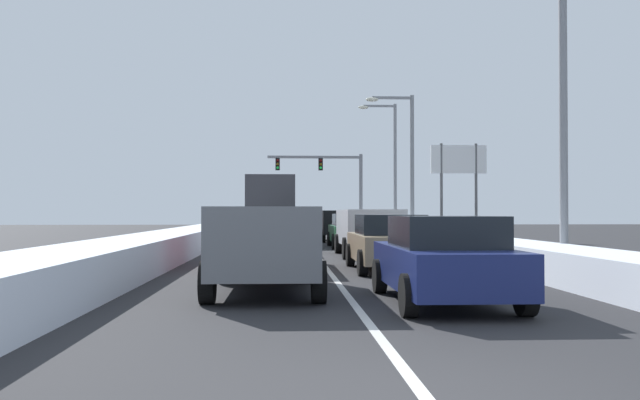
# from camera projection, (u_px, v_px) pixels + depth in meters

# --- Properties ---
(ground_plane) EXTENTS (124.97, 124.97, 0.00)m
(ground_plane) POSITION_uv_depth(u_px,v_px,m) (317.00, 255.00, 24.78)
(ground_plane) COLOR #28282B
(lane_stripe_between_right_lane_and_center_lane) EXTENTS (0.14, 52.87, 0.01)m
(lane_stripe_between_right_lane_and_center_lane) POSITION_uv_depth(u_px,v_px,m) (311.00, 248.00, 29.58)
(lane_stripe_between_right_lane_and_center_lane) COLOR silver
(lane_stripe_between_right_lane_and_center_lane) RESTS_ON ground
(snow_bank_right_shoulder) EXTENTS (1.80, 52.87, 0.75)m
(snow_bank_right_shoulder) POSITION_uv_depth(u_px,v_px,m) (432.00, 240.00, 29.86)
(snow_bank_right_shoulder) COLOR silver
(snow_bank_right_shoulder) RESTS_ON ground
(snow_bank_left_shoulder) EXTENTS (2.05, 52.87, 0.86)m
(snow_bank_left_shoulder) POSITION_uv_depth(u_px,v_px,m) (189.00, 239.00, 29.30)
(snow_bank_left_shoulder) COLOR silver
(snow_bank_left_shoulder) RESTS_ON ground
(sedan_navy_right_lane_nearest) EXTENTS (2.00, 4.50, 1.51)m
(sedan_navy_right_lane_nearest) POSITION_uv_depth(u_px,v_px,m) (444.00, 259.00, 11.72)
(sedan_navy_right_lane_nearest) COLOR navy
(sedan_navy_right_lane_nearest) RESTS_ON ground
(sedan_tan_right_lane_second) EXTENTS (2.00, 4.50, 1.51)m
(sedan_tan_right_lane_second) POSITION_uv_depth(u_px,v_px,m) (389.00, 242.00, 18.29)
(sedan_tan_right_lane_second) COLOR #937F60
(sedan_tan_right_lane_second) RESTS_ON ground
(suv_silver_right_lane_third) EXTENTS (2.16, 4.90, 1.67)m
(suv_silver_right_lane_third) POSITION_uv_depth(u_px,v_px,m) (369.00, 228.00, 24.42)
(suv_silver_right_lane_third) COLOR #B7BABF
(suv_silver_right_lane_third) RESTS_ON ground
(sedan_green_right_lane_fourth) EXTENTS (2.00, 4.50, 1.51)m
(sedan_green_right_lane_fourth) POSITION_uv_depth(u_px,v_px,m) (352.00, 230.00, 30.28)
(sedan_green_right_lane_fourth) COLOR #1E5633
(sedan_green_right_lane_fourth) RESTS_ON ground
(suv_black_right_lane_fifth) EXTENTS (2.16, 4.90, 1.67)m
(suv_black_right_lane_fifth) POSITION_uv_depth(u_px,v_px,m) (339.00, 223.00, 36.99)
(suv_black_right_lane_fifth) COLOR black
(suv_black_right_lane_fifth) RESTS_ON ground
(suv_gray_center_lane_nearest) EXTENTS (2.16, 4.90, 1.67)m
(suv_gray_center_lane_nearest) POSITION_uv_depth(u_px,v_px,m) (266.00, 241.00, 13.37)
(suv_gray_center_lane_nearest) COLOR slate
(suv_gray_center_lane_nearest) RESTS_ON ground
(suv_maroon_center_lane_second) EXTENTS (2.16, 4.90, 1.67)m
(suv_maroon_center_lane_second) POSITION_uv_depth(u_px,v_px,m) (263.00, 232.00, 19.68)
(suv_maroon_center_lane_second) COLOR maroon
(suv_maroon_center_lane_second) RESTS_ON ground
(suv_white_center_lane_third) EXTENTS (2.16, 4.90, 1.67)m
(suv_white_center_lane_third) POSITION_uv_depth(u_px,v_px,m) (266.00, 226.00, 27.06)
(suv_white_center_lane_third) COLOR silver
(suv_white_center_lane_third) RESTS_ON ground
(box_truck_center_lane_fourth) EXTENTS (2.53, 7.20, 3.36)m
(box_truck_center_lane_fourth) POSITION_uv_depth(u_px,v_px,m) (271.00, 206.00, 35.10)
(box_truck_center_lane_fourth) COLOR #38383D
(box_truck_center_lane_fourth) RESTS_ON ground
(sedan_red_center_lane_fifth) EXTENTS (2.00, 4.50, 1.51)m
(sedan_red_center_lane_fifth) POSITION_uv_depth(u_px,v_px,m) (274.00, 225.00, 43.67)
(sedan_red_center_lane_fifth) COLOR maroon
(sedan_red_center_lane_fifth) RESTS_ON ground
(traffic_light_gantry) EXTENTS (7.54, 0.47, 6.20)m
(traffic_light_gantry) POSITION_uv_depth(u_px,v_px,m) (332.00, 175.00, 53.78)
(traffic_light_gantry) COLOR slate
(traffic_light_gantry) RESTS_ON ground
(street_lamp_right_near) EXTENTS (2.66, 0.36, 9.09)m
(street_lamp_right_near) POSITION_uv_depth(u_px,v_px,m) (551.00, 69.00, 17.99)
(street_lamp_right_near) COLOR gray
(street_lamp_right_near) RESTS_ON ground
(street_lamp_right_mid) EXTENTS (2.66, 0.36, 8.00)m
(street_lamp_right_mid) POSITION_uv_depth(u_px,v_px,m) (405.00, 153.00, 37.15)
(street_lamp_right_mid) COLOR gray
(street_lamp_right_mid) RESTS_ON ground
(street_lamp_right_far) EXTENTS (2.66, 0.36, 9.06)m
(street_lamp_right_far) POSITION_uv_depth(u_px,v_px,m) (390.00, 157.00, 46.80)
(street_lamp_right_far) COLOR gray
(street_lamp_right_far) RESTS_ON ground
(roadside_sign_right) EXTENTS (3.20, 0.16, 5.50)m
(roadside_sign_right) POSITION_uv_depth(u_px,v_px,m) (459.00, 169.00, 38.67)
(roadside_sign_right) COLOR #59595B
(roadside_sign_right) RESTS_ON ground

